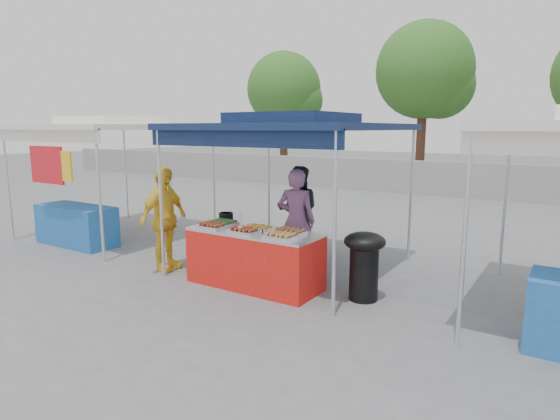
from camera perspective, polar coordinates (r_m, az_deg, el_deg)
The scene contains 22 objects.
ground_plane at distance 7.19m, azimuth -2.62°, elevation -8.97°, with size 80.00×80.00×0.00m, color slate.
back_wall at distance 17.09m, azimuth 19.28°, elevation 3.58°, with size 40.00×0.25×1.20m, color gray.
main_canopy at distance 7.61m, azimuth 1.53°, elevation 10.25°, with size 3.20×3.20×2.57m.
neighbor_stall_left at distance 10.45m, azimuth -21.39°, elevation 5.26°, with size 3.20×3.20×2.57m.
tree_0 at distance 21.86m, azimuth 0.87°, elevation 14.13°, with size 3.42×3.34×5.75m.
tree_1 at distance 19.64m, azimuth 17.62°, elevation 15.48°, with size 3.74×3.72×6.40m.
vendor_table at distance 6.98m, azimuth -3.13°, elevation -5.89°, with size 2.00×0.80×0.85m.
food_tray_fl at distance 7.06m, azimuth -8.31°, elevation -1.96°, with size 0.42×0.30×0.07m.
food_tray_fm at distance 6.69m, azimuth -4.43°, elevation -2.56°, with size 0.42×0.30×0.07m.
food_tray_fr at distance 6.34m, azimuth 0.04°, elevation -3.22°, with size 0.42×0.30×0.07m.
food_tray_bl at distance 7.31m, azimuth -6.91°, elevation -1.53°, with size 0.42×0.30×0.07m.
food_tray_bm at distance 6.92m, azimuth -2.60°, elevation -2.12°, with size 0.42×0.30×0.07m.
food_tray_br at distance 6.60m, azimuth 1.19°, elevation -2.70°, with size 0.42×0.30×0.07m.
cooking_pot at distance 7.60m, azimuth -6.60°, elevation -0.83°, with size 0.23×0.23×0.13m, color black.
skewer_cup at distance 6.67m, azimuth -4.81°, elevation -2.45°, with size 0.08×0.08×0.11m, color silver.
wok_burner at distance 6.49m, azimuth 10.23°, elevation -5.99°, with size 0.57×0.57×0.96m.
crate_left at distance 7.81m, azimuth -1.58°, elevation -6.37°, with size 0.46×0.32×0.27m, color #1641B9.
crate_right at distance 7.29m, azimuth 2.30°, elevation -7.37°, with size 0.54×0.38×0.32m, color #1641B9.
crate_stacked at distance 7.20m, azimuth 2.31°, elevation -4.95°, with size 0.53×0.37×0.32m, color #1641B9.
vendor_woman at distance 7.56m, azimuth 2.00°, elevation -1.33°, with size 0.62×0.41×1.70m, color #9D6391.
helper_man at distance 8.73m, azimuth 2.19°, elevation -0.00°, with size 0.80×0.62×1.65m, color #222227.
customer_person at distance 7.92m, azimuth -13.95°, elevation -1.03°, with size 1.01×0.42×1.72m, color yellow.
Camera 1 is at (3.95, -5.54, 2.33)m, focal length 30.00 mm.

